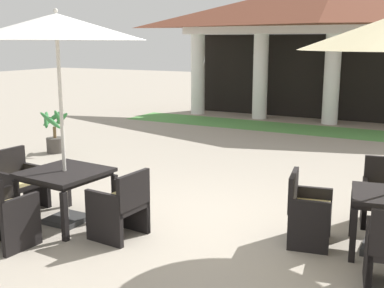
% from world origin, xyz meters
% --- Properties ---
extents(ground_plane, '(60.00, 60.00, 0.00)m').
position_xyz_m(ground_plane, '(0.00, 0.00, 0.00)').
color(ground_plane, '#9E9384').
extents(background_pavilion, '(10.22, 2.86, 4.23)m').
position_xyz_m(background_pavilion, '(0.00, 9.42, 3.21)').
color(background_pavilion, white).
rests_on(background_pavilion, ground).
extents(lawn_strip, '(12.02, 1.66, 0.01)m').
position_xyz_m(lawn_strip, '(0.00, 8.01, 0.00)').
color(lawn_strip, '#519347').
rests_on(lawn_strip, ground).
extents(patio_chair_near_foreground_west, '(0.59, 0.70, 0.89)m').
position_xyz_m(patio_chair_near_foreground_west, '(1.73, 0.21, 0.41)').
color(patio_chair_near_foreground_west, black).
rests_on(patio_chair_near_foreground_west, ground).
extents(patio_chair_near_foreground_north, '(0.63, 0.60, 0.91)m').
position_xyz_m(patio_chair_near_foreground_north, '(2.48, 1.29, 0.40)').
color(patio_chair_near_foreground_north, black).
rests_on(patio_chair_near_foreground_north, ground).
extents(patio_table_mid_left, '(1.09, 1.09, 0.74)m').
position_xyz_m(patio_table_mid_left, '(-1.38, -0.65, 0.64)').
color(patio_table_mid_left, black).
rests_on(patio_table_mid_left, ground).
extents(patio_umbrella_mid_left, '(2.29, 2.29, 2.87)m').
position_xyz_m(patio_umbrella_mid_left, '(-1.38, -0.65, 2.61)').
color(patio_umbrella_mid_left, '#2D2D2D').
rests_on(patio_umbrella_mid_left, ground).
extents(patio_chair_mid_left_west, '(0.62, 0.65, 0.90)m').
position_xyz_m(patio_chair_mid_left_west, '(-2.36, -0.58, 0.40)').
color(patio_chair_mid_left_west, black).
rests_on(patio_chair_mid_left_west, ground).
extents(patio_chair_mid_left_east, '(0.61, 0.64, 0.88)m').
position_xyz_m(patio_chair_mid_left_east, '(-0.40, -0.73, 0.41)').
color(patio_chair_mid_left_east, black).
rests_on(patio_chair_mid_left_east, ground).
extents(patio_chair_mid_left_south, '(0.59, 0.58, 0.93)m').
position_xyz_m(patio_chair_mid_left_south, '(-1.46, -1.63, 0.42)').
color(patio_chair_mid_left_south, black).
rests_on(patio_chair_mid_left_south, ground).
extents(potted_palm_left_edge, '(0.71, 0.72, 1.01)m').
position_xyz_m(potted_palm_left_edge, '(-4.59, 2.51, 0.37)').
color(potted_palm_left_edge, '#47423D').
rests_on(potted_palm_left_edge, ground).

